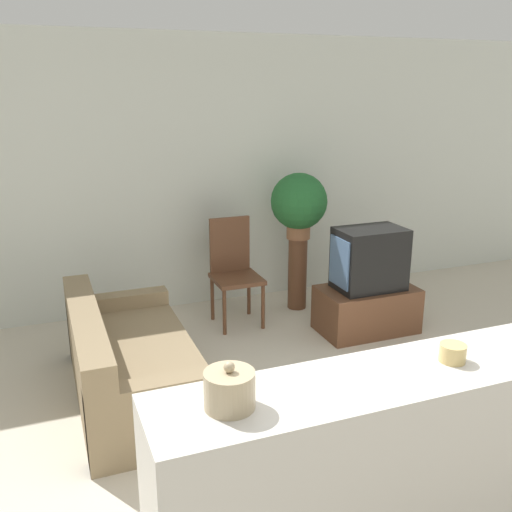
{
  "coord_description": "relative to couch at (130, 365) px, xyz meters",
  "views": [
    {
      "loc": [
        -1.42,
        -2.1,
        2.22
      ],
      "look_at": [
        0.22,
        2.14,
        0.85
      ],
      "focal_mm": 40.0,
      "sensor_mm": 36.0,
      "label": 1
    }
  ],
  "objects": [
    {
      "name": "tv_stand",
      "position": [
        2.25,
        0.4,
        -0.05
      ],
      "size": [
        0.89,
        0.52,
        0.42
      ],
      "color": "brown",
      "rests_on": "ground_plane"
    },
    {
      "name": "couch",
      "position": [
        0.0,
        0.0,
        0.0
      ],
      "size": [
        0.84,
        1.73,
        0.71
      ],
      "color": "#847051",
      "rests_on": "ground_plane"
    },
    {
      "name": "decorative_bowl",
      "position": [
        0.08,
        -2.09,
        0.91
      ],
      "size": [
        0.19,
        0.19,
        0.18
      ],
      "color": "tan",
      "rests_on": "foreground_counter"
    },
    {
      "name": "plant_stand",
      "position": [
        1.89,
        1.16,
        0.11
      ],
      "size": [
        0.19,
        0.19,
        0.74
      ],
      "color": "brown",
      "rests_on": "ground_plane"
    },
    {
      "name": "candle_jar",
      "position": [
        1.07,
        -2.09,
        0.87
      ],
      "size": [
        0.11,
        0.11,
        0.08
      ],
      "color": "tan",
      "rests_on": "foreground_counter"
    },
    {
      "name": "wooden_chair",
      "position": [
        1.18,
        1.06,
        0.29
      ],
      "size": [
        0.44,
        0.44,
        1.01
      ],
      "color": "brown",
      "rests_on": "ground_plane"
    },
    {
      "name": "foreground_counter",
      "position": [
        0.92,
        -2.09,
        0.29
      ],
      "size": [
        2.33,
        0.44,
        1.09
      ],
      "color": "beige",
      "rests_on": "ground_plane"
    },
    {
      "name": "wall_back",
      "position": [
        0.92,
        1.69,
        1.09
      ],
      "size": [
        9.0,
        0.06,
        2.7
      ],
      "color": "silver",
      "rests_on": "ground_plane"
    },
    {
      "name": "television",
      "position": [
        2.24,
        0.4,
        0.45
      ],
      "size": [
        0.62,
        0.4,
        0.57
      ],
      "color": "black",
      "rests_on": "tv_stand"
    },
    {
      "name": "potted_plant",
      "position": [
        1.89,
        1.16,
        0.85
      ],
      "size": [
        0.56,
        0.56,
        0.66
      ],
      "color": "#8E5B3D",
      "rests_on": "plant_stand"
    }
  ]
}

